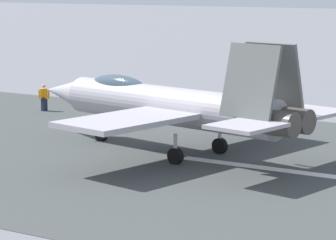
{
  "coord_description": "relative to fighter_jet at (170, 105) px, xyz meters",
  "views": [
    {
      "loc": [
        -15.67,
        33.14,
        8.26
      ],
      "look_at": [
        3.27,
        2.36,
        2.2
      ],
      "focal_mm": 89.65,
      "sensor_mm": 36.0,
      "label": 1
    }
  ],
  "objects": [
    {
      "name": "ground_plane",
      "position": [
        -4.91,
        0.54,
        -2.39
      ],
      "size": [
        400.0,
        400.0,
        0.0
      ],
      "primitive_type": "plane",
      "color": "slate"
    },
    {
      "name": "marker_cone_mid",
      "position": [
        5.29,
        -12.66,
        -2.12
      ],
      "size": [
        0.44,
        0.44,
        0.55
      ],
      "primitive_type": "cone",
      "color": "orange",
      "rests_on": "ground"
    },
    {
      "name": "crew_person",
      "position": [
        13.72,
        -7.07,
        -1.53
      ],
      "size": [
        0.59,
        0.48,
        1.72
      ],
      "color": "#1E2338",
      "rests_on": "ground"
    },
    {
      "name": "fighter_jet",
      "position": [
        0.0,
        0.0,
        0.0
      ],
      "size": [
        17.21,
        14.15,
        5.59
      ],
      "color": "#ACA6AF",
      "rests_on": "ground"
    },
    {
      "name": "runway_strip",
      "position": [
        -4.93,
        0.54,
        -2.38
      ],
      "size": [
        240.0,
        26.0,
        0.02
      ],
      "color": "#404443",
      "rests_on": "ground"
    }
  ]
}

